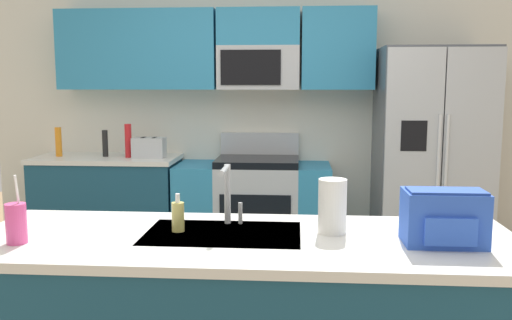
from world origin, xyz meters
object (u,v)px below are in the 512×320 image
Objects in this scene: refrigerator at (431,158)px; backpack at (444,216)px; bottle_orange at (59,142)px; soap_dispenser at (178,216)px; bottle_red at (128,141)px; paper_towel_roll at (332,206)px; range_oven at (253,208)px; sink_faucet at (228,189)px; drink_cup_pink at (16,223)px; pepper_mill at (105,143)px; toaster at (149,148)px.

refrigerator reaches higher than backpack.
bottle_orange reaches higher than soap_dispenser.
bottle_red reaches higher than paper_towel_roll.
range_oven is 4.82× the size of sink_faucet.
paper_towel_roll is (1.30, 0.25, 0.04)m from drink_cup_pink.
range_oven is at bearing 102.58° from paper_towel_roll.
sink_faucet is at bearing -122.88° from refrigerator.
sink_faucet is 0.49m from paper_towel_roll.
backpack is at bearing -69.03° from range_oven.
pepper_mill is at bearing 2.67° from bottle_orange.
sink_faucet is at bearing -88.32° from range_oven.
bottle_orange reaches higher than range_oven.
sink_faucet is (-1.45, -2.24, 0.14)m from refrigerator.
refrigerator is 5.78× the size of backpack.
backpack is at bearing -102.20° from refrigerator.
soap_dispenser is (-0.14, -2.44, 0.53)m from range_oven.
drink_cup_pink reaches higher than soap_dispenser.
pepper_mill is 0.99× the size of paper_towel_roll.
bottle_orange is at bearing 110.72° from drink_cup_pink.
bottle_orange is at bearing -177.33° from pepper_mill.
sink_faucet is at bearing 31.31° from soap_dispenser.
drink_cup_pink is (1.00, -2.65, -0.05)m from bottle_orange.
paper_towel_roll is at bearing 162.44° from backpack.
soap_dispenser is at bearing -178.09° from paper_towel_roll.
range_oven is 0.74× the size of refrigerator.
toaster is 0.99× the size of sink_faucet.
pepper_mill is (-1.34, -0.00, 0.58)m from range_oven.
toaster is 0.94× the size of bottle_red.
bottle_red is 1.13× the size of bottle_orange.
refrigerator reaches higher than pepper_mill.
soap_dispenser is (0.78, -2.39, -0.02)m from toaster.
bottle_red is 2.90m from paper_towel_roll.
range_oven is 4.56× the size of bottle_red.
drink_cup_pink is 1.19× the size of paper_towel_roll.
bottle_orange is 0.93× the size of sink_faucet.
soap_dispenser is (1.62, -2.42, -0.06)m from bottle_orange.
pepper_mill is (-2.86, 0.07, 0.09)m from refrigerator.
bottle_red is (-1.11, -0.04, 0.61)m from range_oven.
refrigerator reaches higher than range_oven.
toaster is at bearing 113.66° from sink_faucet.
paper_towel_roll is at bearing 11.09° from drink_cup_pink.
bottle_red is (-2.63, 0.03, 0.12)m from refrigerator.
range_oven is 8.00× the size of soap_dispenser.
range_oven is 5.71× the size of pepper_mill.
bottle_orange is 3.32m from paper_towel_roll.
bottle_red is 2.59m from soap_dispenser.
refrigerator reaches higher than drink_cup_pink.
sink_faucet reaches higher than backpack.
refrigerator reaches higher than paper_towel_roll.
bottle_red reaches higher than toaster.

